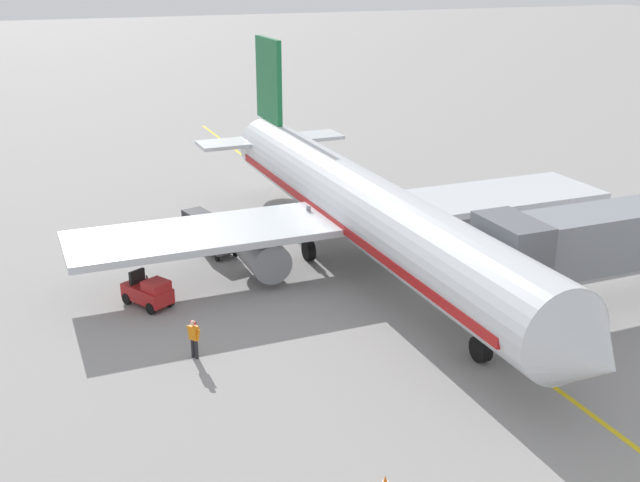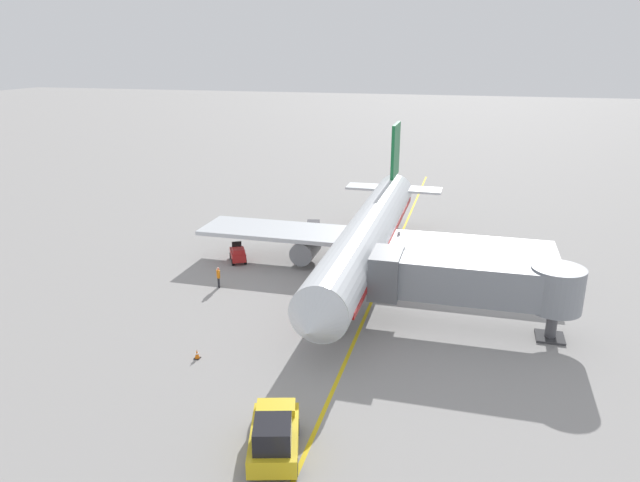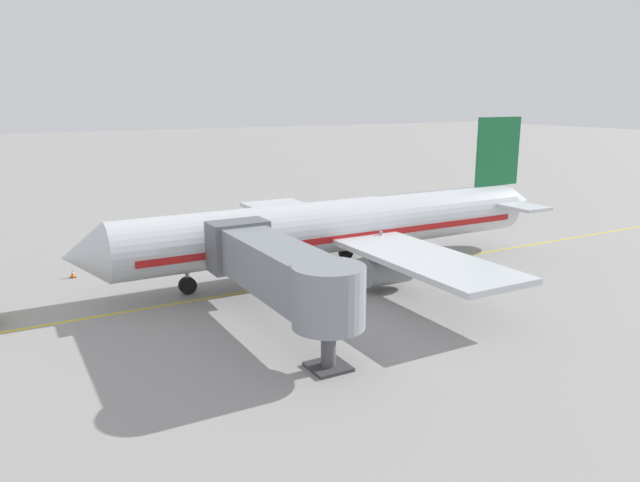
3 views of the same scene
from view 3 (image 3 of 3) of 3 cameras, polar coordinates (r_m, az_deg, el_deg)
name	(u,v)px [view 3 (image 3 of 3)]	position (r m, az deg, el deg)	size (l,w,h in m)	color
ground_plane	(348,275)	(42.38, 2.65, -3.25)	(400.00, 400.00, 0.00)	gray
gate_lead_in_line	(348,275)	(42.38, 2.65, -3.25)	(0.24, 80.00, 0.01)	gold
parked_airliner	(342,226)	(43.00, 2.15, 1.39)	(30.01, 37.21, 10.63)	silver
jet_bridge	(279,269)	(31.45, -3.91, -2.68)	(13.56, 3.50, 4.98)	gray
baggage_tug_lead	(265,231)	(53.06, -5.21, 0.94)	(2.25, 2.77, 1.62)	#B21E1E
baggage_cart_front	(345,233)	(51.22, 2.41, 0.79)	(1.76, 2.98, 1.58)	#4C4C51
baggage_cart_second_in_train	(374,228)	(53.13, 5.13, 1.21)	(1.76, 2.98, 1.58)	#4C4C51
ground_crew_wing_walker	(204,238)	(50.28, -10.92, 0.32)	(0.47, 0.66, 1.69)	#232328
safety_cone_nose_left	(73,274)	(45.09, -22.38, -2.86)	(0.36, 0.36, 0.59)	black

